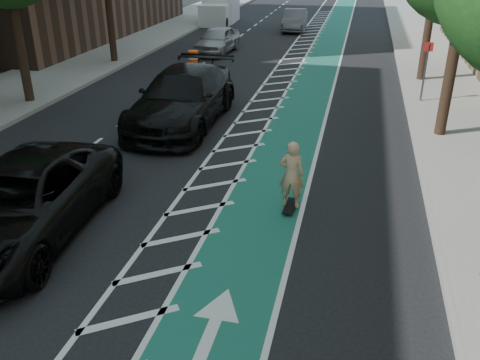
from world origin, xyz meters
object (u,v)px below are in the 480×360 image
(suv_far, at_px, (183,98))
(barrel_a, at_px, (136,124))
(suv_near, at_px, (19,202))
(skateboarder, at_px, (292,174))

(suv_far, relative_size, barrel_a, 8.10)
(suv_near, relative_size, suv_far, 0.91)
(suv_near, bearing_deg, suv_far, 78.89)
(skateboarder, relative_size, suv_far, 0.25)
(suv_near, height_order, suv_far, suv_far)
(skateboarder, xyz_separation_m, suv_far, (-4.71, 5.62, 0.00))
(suv_far, bearing_deg, barrel_a, -129.18)
(skateboarder, relative_size, barrel_a, 2.06)
(suv_far, bearing_deg, suv_near, -97.16)
(skateboarder, xyz_separation_m, barrel_a, (-5.90, 4.13, -0.57))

